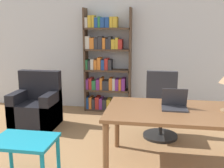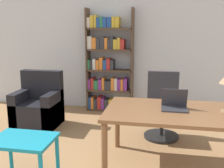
# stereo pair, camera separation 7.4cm
# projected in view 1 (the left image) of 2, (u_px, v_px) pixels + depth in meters

# --- Properties ---
(wall_back) EXTENTS (8.00, 0.06, 2.70)m
(wall_back) POSITION_uv_depth(u_px,v_px,m) (142.00, 46.00, 5.35)
(wall_back) COLOR silver
(wall_back) RESTS_ON ground_plane
(desk) EXTENTS (1.66, 1.00, 0.74)m
(desk) POSITION_uv_depth(u_px,v_px,m) (175.00, 117.00, 3.17)
(desk) COLOR brown
(desk) RESTS_ON ground_plane
(laptop) EXTENTS (0.31, 0.24, 0.25)m
(laptop) POSITION_uv_depth(u_px,v_px,m) (174.00, 104.00, 3.19)
(laptop) COLOR #2D2D33
(laptop) RESTS_ON desk
(office_chair) EXTENTS (0.55, 0.55, 1.03)m
(office_chair) POSITION_uv_depth(u_px,v_px,m) (161.00, 108.00, 4.17)
(office_chair) COLOR black
(office_chair) RESTS_ON ground_plane
(side_table_blue) EXTENTS (0.66, 0.49, 0.55)m
(side_table_blue) POSITION_uv_depth(u_px,v_px,m) (24.00, 147.00, 2.79)
(side_table_blue) COLOR teal
(side_table_blue) RESTS_ON ground_plane
(armchair) EXTENTS (0.76, 0.65, 0.95)m
(armchair) POSITION_uv_depth(u_px,v_px,m) (36.00, 108.00, 4.64)
(armchair) COLOR black
(armchair) RESTS_ON ground_plane
(bookshelf) EXTENTS (0.95, 0.28, 2.09)m
(bookshelf) POSITION_uv_depth(u_px,v_px,m) (104.00, 64.00, 5.36)
(bookshelf) COLOR #4C3828
(bookshelf) RESTS_ON ground_plane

